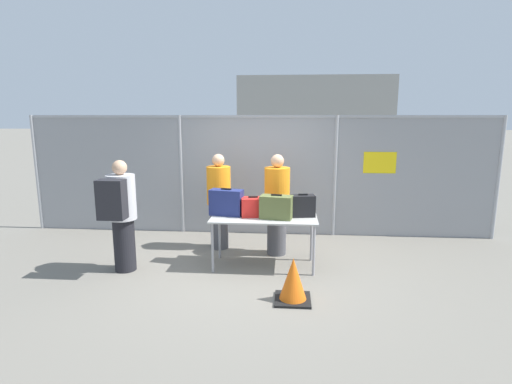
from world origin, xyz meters
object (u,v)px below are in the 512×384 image
suitcase_navy (226,202)px  traveler_hooded (121,212)px  suitcase_olive (276,207)px  utility_trailer (367,195)px  inspection_table (264,221)px  security_worker_near (277,203)px  suitcase_black (303,206)px  security_worker_far (219,200)px  traffic_cone (293,281)px  suitcase_red (253,207)px

suitcase_navy → traveler_hooded: (-1.48, -0.47, -0.06)m
suitcase_olive → utility_trailer: (2.08, 3.86, -0.56)m
inspection_table → suitcase_olive: bearing=-16.3°
suitcase_navy → security_worker_near: size_ratio=0.32×
suitcase_black → security_worker_far: bearing=153.2°
suitcase_olive → suitcase_black: 0.43m
suitcase_black → traffic_cone: (-0.15, -1.24, -0.68)m
inspection_table → traveler_hooded: size_ratio=0.96×
traveler_hooded → security_worker_far: 1.72m
inspection_table → suitcase_black: size_ratio=4.17×
suitcase_red → security_worker_far: security_worker_far is taller
inspection_table → security_worker_near: bearing=72.9°
suitcase_navy → suitcase_red: suitcase_navy is taller
suitcase_red → suitcase_black: suitcase_black is taller
suitcase_olive → security_worker_near: security_worker_near is taller
security_worker_far → suitcase_navy: bearing=129.6°
inspection_table → suitcase_red: suitcase_red is taller
inspection_table → traveler_hooded: traveler_hooded is taller
security_worker_near → suitcase_black: bearing=112.5°
inspection_table → suitcase_olive: 0.31m
suitcase_navy → utility_trailer: 4.73m
inspection_table → suitcase_red: (-0.17, 0.06, 0.21)m
security_worker_far → security_worker_near: bearing=-172.0°
traveler_hooded → security_worker_near: size_ratio=0.99×
suitcase_red → inspection_table: bearing=-18.2°
suitcase_black → security_worker_near: (-0.41, 0.48, -0.08)m
suitcase_black → security_worker_near: size_ratio=0.23×
inspection_table → security_worker_far: security_worker_far is taller
suitcase_navy → suitcase_black: 1.17m
utility_trailer → suitcase_red: bearing=-123.0°
utility_trailer → inspection_table: bearing=-120.8°
suitcase_navy → security_worker_far: 0.78m
security_worker_near → security_worker_far: size_ratio=1.02×
traffic_cone → suitcase_red: bearing=116.9°
suitcase_navy → traffic_cone: bearing=-50.2°
traveler_hooded → utility_trailer: bearing=52.9°
suitcase_olive → suitcase_navy: bearing=169.8°
security_worker_near → traffic_cone: (0.26, -1.72, -0.61)m
suitcase_olive → security_worker_far: bearing=139.6°
inspection_table → suitcase_black: bearing=9.4°
suitcase_black → traveler_hooded: (-2.65, -0.48, -0.03)m
suitcase_red → security_worker_near: (0.35, 0.52, -0.06)m
inspection_table → suitcase_navy: 0.65m
traveler_hooded → traffic_cone: bearing=-8.0°
security_worker_far → traffic_cone: 2.40m
suitcase_navy → traffic_cone: 1.75m
suitcase_olive → utility_trailer: suitcase_olive is taller
suitcase_black → traveler_hooded: size_ratio=0.23×
suitcase_olive → traffic_cone: suitcase_olive is taller
suitcase_navy → suitcase_black: bearing=0.6°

